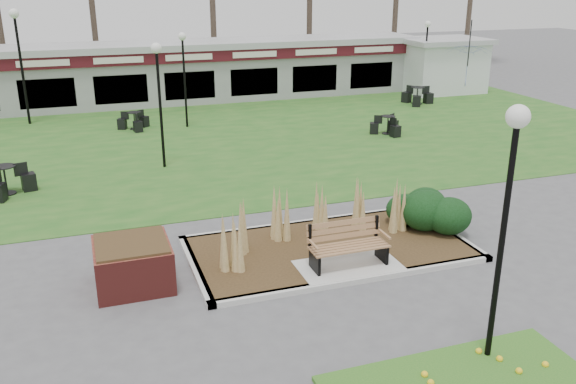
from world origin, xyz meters
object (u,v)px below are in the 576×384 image
object	(u,v)px
service_hut	(442,65)
lamp_post_mid_left	(158,78)
lamp_post_mid_right	(183,59)
lamp_post_far_right	(427,42)
bistro_set_d	(417,98)
brick_planter	(133,264)
lamp_post_far_left	(18,41)
food_pavilion	(184,71)
bistro_set_c	(388,128)
lamp_post_near_right	(510,181)
bistro_set_a	(6,185)
patio_umbrella	(467,65)
park_bench	(347,244)
bistro_set_b	(135,124)

from	to	relation	value
service_hut	lamp_post_mid_left	size ratio (longest dim) A/B	1.09
lamp_post_mid_right	lamp_post_far_right	distance (m)	13.08
lamp_post_mid_right	bistro_set_d	xyz separation A→B (m)	(11.47, 1.03, -2.50)
brick_planter	bistro_set_d	distance (m)	20.68
service_hut	lamp_post_far_left	xyz separation A→B (m)	(-20.68, -1.00, 1.99)
food_pavilion	brick_planter	bearing A→B (deg)	-103.06
lamp_post_mid_right	bistro_set_c	distance (m)	8.62
lamp_post_mid_right	lamp_post_near_right	bearing A→B (deg)	-84.21
lamp_post_far_right	bistro_set_a	bearing A→B (deg)	-154.26
lamp_post_near_right	patio_umbrella	world-z (taller)	lamp_post_near_right
bistro_set_c	bistro_set_d	size ratio (longest dim) A/B	0.86
park_bench	service_hut	world-z (taller)	service_hut
bistro_set_a	patio_umbrella	bearing A→B (deg)	19.80
brick_planter	bistro_set_b	world-z (taller)	brick_planter
brick_planter	service_hut	bearing A→B (deg)	43.52
lamp_post_near_right	patio_umbrella	size ratio (longest dim) A/B	1.47
lamp_post_near_right	lamp_post_far_right	world-z (taller)	lamp_post_near_right
lamp_post_mid_right	lamp_post_mid_left	bearing A→B (deg)	-107.70
bistro_set_b	lamp_post_near_right	bearing A→B (deg)	-77.80
bistro_set_c	bistro_set_d	bearing A→B (deg)	49.30
lamp_post_near_right	bistro_set_b	bearing A→B (deg)	102.20
lamp_post_mid_left	lamp_post_mid_right	bearing A→B (deg)	72.30
lamp_post_mid_left	service_hut	bearing A→B (deg)	29.32
bistro_set_a	food_pavilion	bearing A→B (deg)	59.04
lamp_post_near_right	bistro_set_b	world-z (taller)	lamp_post_near_right
food_pavilion	bistro_set_a	xyz separation A→B (m)	(-7.33, -12.21, -1.18)
lamp_post_mid_left	lamp_post_mid_right	world-z (taller)	lamp_post_mid_left
bistro_set_a	bistro_set_d	size ratio (longest dim) A/B	0.98
patio_umbrella	brick_planter	bearing A→B (deg)	-141.11
food_pavilion	bistro_set_a	size ratio (longest dim) A/B	16.03
food_pavilion	bistro_set_c	size ratio (longest dim) A/B	18.18
park_bench	patio_umbrella	distance (m)	19.82
bistro_set_a	bistro_set_c	world-z (taller)	bistro_set_a
park_bench	lamp_post_mid_right	bearing A→B (deg)	93.85
lamp_post_mid_left	bistro_set_c	distance (m)	9.54
brick_planter	lamp_post_far_left	bearing A→B (deg)	99.84
lamp_post_near_right	lamp_post_far_left	xyz separation A→B (m)	(-8.03, 20.50, 0.34)
food_pavilion	lamp_post_mid_left	size ratio (longest dim) A/B	6.12
lamp_post_mid_left	bistro_set_d	world-z (taller)	lamp_post_mid_left
park_bench	bistro_set_d	size ratio (longest dim) A/B	1.08
service_hut	lamp_post_mid_left	world-z (taller)	lamp_post_mid_left
brick_planter	service_hut	xyz separation A→B (m)	(17.90, 17.00, 0.97)
lamp_post_near_right	bistro_set_d	size ratio (longest dim) A/B	2.70
park_bench	lamp_post_far_left	world-z (taller)	lamp_post_far_left
bistro_set_c	patio_umbrella	bearing A→B (deg)	34.52
lamp_post_far_right	bistro_set_d	size ratio (longest dim) A/B	2.43
lamp_post_far_left	service_hut	bearing A→B (deg)	2.77
service_hut	lamp_post_mid_right	bearing A→B (deg)	-165.57
lamp_post_far_left	bistro_set_d	world-z (taller)	lamp_post_far_left
food_pavilion	bistro_set_a	world-z (taller)	food_pavilion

